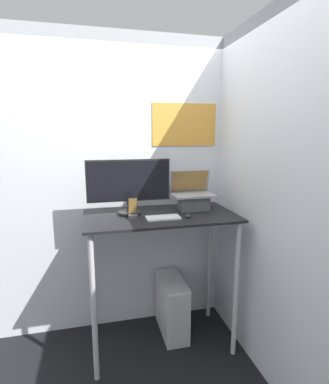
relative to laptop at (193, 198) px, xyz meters
The scene contains 10 objects.
ground_plane 1.34m from the laptop, 126.28° to the right, with size 12.00×12.00×0.00m, color black.
wall_back 0.44m from the laptop, 133.64° to the left, with size 6.00×0.06×2.60m.
wall_side_right 0.56m from the laptop, 47.48° to the right, with size 0.05×6.00×2.60m.
desk 0.42m from the laptop, 163.36° to the right, with size 1.19×0.64×1.14m.
laptop is the anchor object (origin of this frame).
monitor 0.55m from the laptop, behind, with size 0.66×0.18×0.43m.
keyboard 0.38m from the laptop, 146.10° to the right, with size 0.26×0.12×0.02m.
mouse 0.27m from the laptop, 117.20° to the right, with size 0.04×0.06×0.03m.
cell_phone 0.55m from the laptop, 163.94° to the right, with size 0.07×0.07×0.16m.
computer_tower 1.00m from the laptop, behind, with size 0.20×0.48×0.50m.
Camera 1 is at (-0.51, -1.91, 1.77)m, focal length 28.00 mm.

